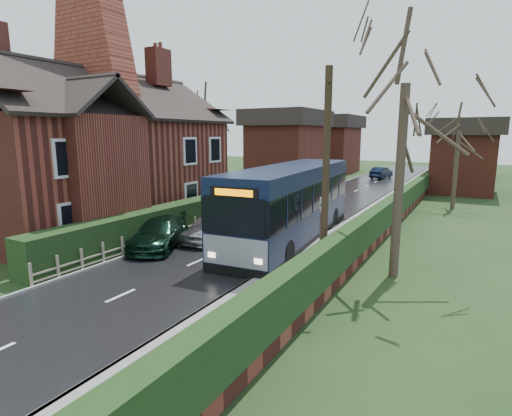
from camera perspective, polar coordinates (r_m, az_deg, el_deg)
The scene contains 18 objects.
ground at distance 15.24m, azimuth -13.12°, elevation -9.60°, with size 140.00×140.00×0.00m, color #2B3F1B.
road at distance 23.28m, azimuth 3.63°, elevation -2.32°, with size 6.00×100.00×0.02m, color black.
pavement at distance 21.82m, azimuth 13.76°, elevation -3.32°, with size 2.50×100.00×0.14m, color slate.
kerb_right at distance 22.16m, azimuth 10.77°, elevation -2.99°, with size 0.12×100.00×0.14m, color gray.
kerb_left at distance 24.71m, azimuth -2.76°, elevation -1.47°, with size 0.12×100.00×0.10m, color gray.
front_hedge at distance 21.12m, azimuth -11.96°, elevation -1.67°, with size 1.20×16.00×1.60m, color black.
picket_fence at distance 20.72m, azimuth -10.35°, elevation -2.84°, with size 0.10×16.00×0.90m, color #968B66, non-canonical shape.
right_wall_hedge at distance 21.28m, azimuth 17.89°, elevation -1.25°, with size 0.60×50.00×1.80m.
brick_house at distance 24.00m, azimuth -21.47°, elevation 7.89°, with size 9.30×14.60×10.30m.
bus at distance 19.61m, azimuth 4.97°, elevation 0.59°, with size 3.68×12.16×3.64m.
car_silver at distance 19.73m, azimuth -6.56°, elevation -2.79°, with size 1.55×3.85×1.31m, color #B1B0B5.
car_green at distance 19.05m, azimuth -13.61°, elevation -3.45°, with size 1.89×4.64×1.35m, color black.
car_distant at distance 49.69m, azimuth 17.47°, elevation 4.83°, with size 1.43×4.11×1.35m, color #101A31.
bus_stop_sign at distance 17.80m, azimuth 9.24°, elevation -1.08°, with size 0.12×0.38×2.48m.
telegraph_pole at distance 13.96m, azimuth 9.93°, elevation 4.45°, with size 0.46×0.90×7.38m.
tree_right_near at distance 15.12m, azimuth 20.73°, elevation 18.09°, with size 4.55×4.55×9.81m.
tree_right_far at distance 30.90m, azimuth 27.09°, elevation 10.47°, with size 3.99×3.99×7.71m.
tree_house_side at distance 31.13m, azimuth -7.10°, elevation 14.00°, with size 4.19×4.19×9.51m.
Camera 1 is at (9.78, -10.49, 5.17)m, focal length 28.00 mm.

